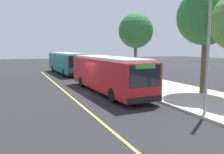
{
  "coord_description": "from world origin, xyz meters",
  "views": [
    {
      "loc": [
        18.01,
        -6.13,
        3.73
      ],
      "look_at": [
        2.17,
        0.74,
        1.48
      ],
      "focal_mm": 36.86,
      "sensor_mm": 36.0,
      "label": 1
    }
  ],
  "objects_px": {
    "transit_bus_main": "(108,73)",
    "transit_bus_second": "(66,62)",
    "waiting_bench": "(140,79)",
    "pedestrian_commuter": "(119,73)",
    "route_sign_post": "(135,68)"
  },
  "relations": [
    {
      "from": "transit_bus_main",
      "to": "pedestrian_commuter",
      "type": "distance_m",
      "value": 5.05
    },
    {
      "from": "waiting_bench",
      "to": "route_sign_post",
      "type": "relative_size",
      "value": 0.57
    },
    {
      "from": "transit_bus_main",
      "to": "waiting_bench",
      "type": "xyz_separation_m",
      "value": [
        -2.19,
        4.37,
        -0.98
      ]
    },
    {
      "from": "transit_bus_main",
      "to": "transit_bus_second",
      "type": "relative_size",
      "value": 1.0
    },
    {
      "from": "transit_bus_main",
      "to": "pedestrian_commuter",
      "type": "bearing_deg",
      "value": 143.96
    },
    {
      "from": "route_sign_post",
      "to": "pedestrian_commuter",
      "type": "xyz_separation_m",
      "value": [
        -4.6,
        0.65,
        -0.84
      ]
    },
    {
      "from": "transit_bus_main",
      "to": "route_sign_post",
      "type": "height_order",
      "value": "same"
    },
    {
      "from": "waiting_bench",
      "to": "pedestrian_commuter",
      "type": "xyz_separation_m",
      "value": [
        -1.87,
        -1.42,
        0.48
      ]
    },
    {
      "from": "transit_bus_main",
      "to": "transit_bus_second",
      "type": "xyz_separation_m",
      "value": [
        -15.14,
        -0.16,
        -0.0
      ]
    },
    {
      "from": "transit_bus_main",
      "to": "route_sign_post",
      "type": "xyz_separation_m",
      "value": [
        0.54,
        2.3,
        0.34
      ]
    },
    {
      "from": "route_sign_post",
      "to": "pedestrian_commuter",
      "type": "bearing_deg",
      "value": 171.94
    },
    {
      "from": "transit_bus_second",
      "to": "transit_bus_main",
      "type": "bearing_deg",
      "value": 0.62
    },
    {
      "from": "route_sign_post",
      "to": "waiting_bench",
      "type": "bearing_deg",
      "value": 142.76
    },
    {
      "from": "route_sign_post",
      "to": "transit_bus_second",
      "type": "bearing_deg",
      "value": -171.06
    },
    {
      "from": "transit_bus_second",
      "to": "route_sign_post",
      "type": "distance_m",
      "value": 15.88
    }
  ]
}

